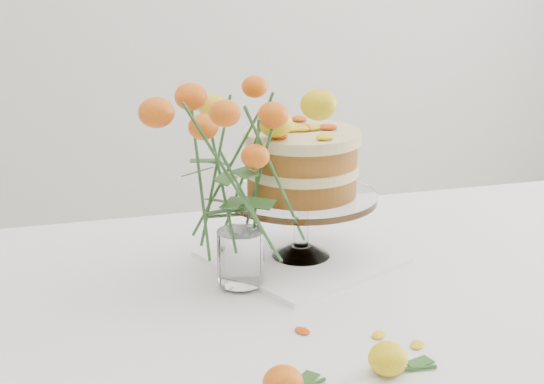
{
  "coord_description": "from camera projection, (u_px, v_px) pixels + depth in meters",
  "views": [
    {
      "loc": [
        -0.42,
        -1.02,
        1.27
      ],
      "look_at": [
        -0.1,
        0.12,
        0.9
      ],
      "focal_mm": 50.0,
      "sensor_mm": 36.0,
      "label": 1
    }
  ],
  "objects": [
    {
      "name": "table",
      "position": [
        354.0,
        339.0,
        1.23
      ],
      "size": [
        1.43,
        0.93,
        0.76
      ],
      "color": "tan",
      "rests_on": "ground"
    },
    {
      "name": "napkin",
      "position": [
        301.0,
        257.0,
        1.33
      ],
      "size": [
        0.37,
        0.37,
        0.01
      ],
      "primitive_type": "cube",
      "rotation": [
        0.0,
        0.0,
        0.43
      ],
      "color": "white",
      "rests_on": "table"
    },
    {
      "name": "cake_stand",
      "position": [
        302.0,
        169.0,
        1.28
      ],
      "size": [
        0.26,
        0.26,
        0.23
      ],
      "rotation": [
        0.0,
        0.0,
        0.28
      ],
      "color": "white",
      "rests_on": "napkin"
    },
    {
      "name": "rose_vase",
      "position": [
        239.0,
        154.0,
        1.16
      ],
      "size": [
        0.28,
        0.28,
        0.38
      ],
      "rotation": [
        0.0,
        0.0,
        -0.13
      ],
      "color": "white",
      "rests_on": "table"
    },
    {
      "name": "loose_rose_near",
      "position": [
        388.0,
        359.0,
        0.97
      ],
      "size": [
        0.09,
        0.05,
        0.04
      ],
      "rotation": [
        0.0,
        0.0,
        -0.11
      ],
      "color": "yellow",
      "rests_on": "table"
    },
    {
      "name": "loose_rose_far",
      "position": [
        283.0,
        383.0,
        0.91
      ],
      "size": [
        0.09,
        0.05,
        0.04
      ],
      "rotation": [
        0.0,
        0.0,
        0.35
      ],
      "color": "#D6490A",
      "rests_on": "table"
    },
    {
      "name": "stray_petal_a",
      "position": [
        302.0,
        331.0,
        1.08
      ],
      "size": [
        0.03,
        0.02,
        0.0
      ],
      "primitive_type": "ellipsoid",
      "color": "yellow",
      "rests_on": "table"
    },
    {
      "name": "stray_petal_b",
      "position": [
        379.0,
        335.0,
        1.07
      ],
      "size": [
        0.03,
        0.02,
        0.0
      ],
      "primitive_type": "ellipsoid",
      "color": "yellow",
      "rests_on": "table"
    },
    {
      "name": "stray_petal_c",
      "position": [
        417.0,
        345.0,
        1.04
      ],
      "size": [
        0.03,
        0.02,
        0.0
      ],
      "primitive_type": "ellipsoid",
      "color": "yellow",
      "rests_on": "table"
    }
  ]
}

